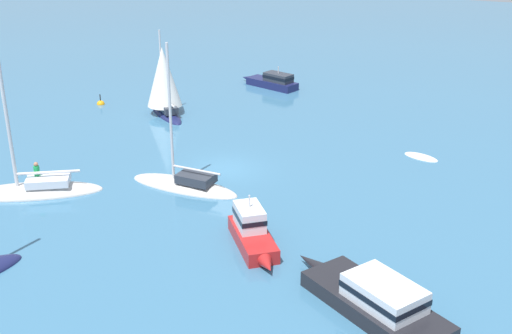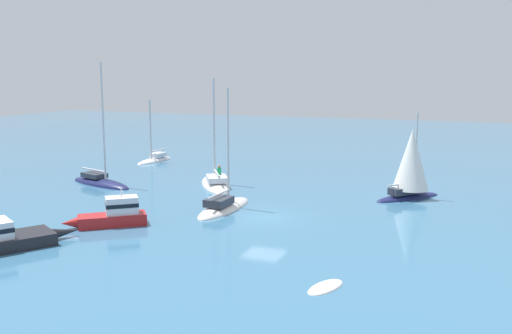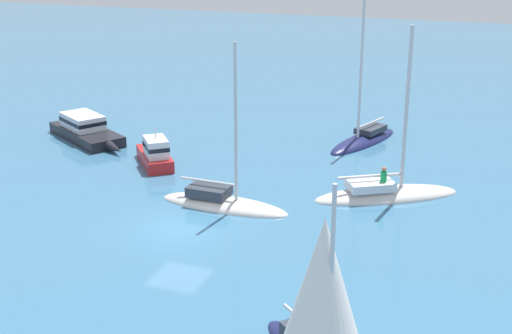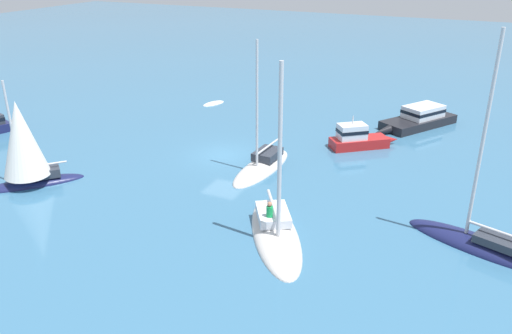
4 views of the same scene
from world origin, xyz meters
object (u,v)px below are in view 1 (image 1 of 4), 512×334
yacht_1 (185,185)px  cabin_cruiser (273,81)px  channel_buoy (101,104)px  tender (421,157)px  ketch_1 (164,83)px  ketch (34,190)px  powerboat_1 (252,232)px  powerboat (375,299)px

yacht_1 → cabin_cruiser: bearing=-79.0°
channel_buoy → cabin_cruiser: bearing=-46.8°
tender → channel_buoy: channel_buoy is taller
tender → ketch_1: 19.60m
ketch → tender: (13.88, -18.74, -0.15)m
ketch → ketch_1: ketch is taller
ketch → ketch_1: bearing=-119.0°
powerboat_1 → ketch_1: ketch_1 is taller
tender → channel_buoy: size_ratio=2.22×
ketch_1 → channel_buoy: bearing=39.9°
yacht_1 → channel_buoy: bearing=-37.1°
tender → powerboat_1: size_ratio=0.55×
tender → yacht_1: size_ratio=0.29×
ketch_1 → powerboat: bearing=178.5°
cabin_cruiser → ketch_1: size_ratio=0.88×
ketch_1 → yacht_1: yacht_1 is taller
powerboat_1 → yacht_1: (4.55, 6.12, -0.55)m
ketch → yacht_1: 8.34m
powerboat_1 → ketch_1: bearing=-177.1°
powerboat → powerboat_1: 7.24m
tender → powerboat: bearing=-66.5°
cabin_cruiser → yacht_1: 21.74m
ketch_1 → channel_buoy: 6.46m
powerboat_1 → cabin_cruiser: bearing=161.2°
powerboat_1 → ketch: bearing=-131.1°
cabin_cruiser → channel_buoy: (-10.03, 10.68, -0.56)m
powerboat_1 → channel_buoy: bearing=-167.2°
powerboat → ketch_1: (18.94, 20.67, 1.74)m
cabin_cruiser → powerboat_1: size_ratio=1.30×
channel_buoy → powerboat: bearing=-125.5°
yacht_1 → ketch: bearing=30.8°
channel_buoy → tender: bearing=-93.5°
tender → ketch_1: (1.44, 19.41, 2.37)m
cabin_cruiser → channel_buoy: bearing=61.3°
powerboat → powerboat_1: (3.06, 6.56, 0.05)m
tender → ketch_1: bearing=-164.8°
powerboat → tender: powerboat is taller
cabin_cruiser → ketch_1: 11.32m
ketch → yacht_1: (3.99, -7.32, -0.01)m
ketch → powerboat_1: ketch is taller
ketch → powerboat_1: (-0.56, -13.44, 0.54)m
powerboat → ketch_1: ketch_1 is taller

